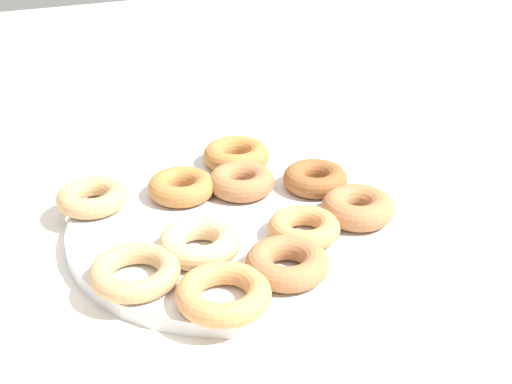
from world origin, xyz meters
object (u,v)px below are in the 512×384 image
(donut_4, at_px, (304,228))
(donut_5, at_px, (315,179))
(donut_8, at_px, (358,208))
(donut_9, at_px, (287,263))
(donut_0, at_px, (224,293))
(donut_plate, at_px, (232,227))
(donut_2, at_px, (181,187))
(donut_1, at_px, (92,197))
(donut_10, at_px, (236,155))
(donut_6, at_px, (242,181))
(donut_3, at_px, (135,272))
(donut_7, at_px, (200,243))

(donut_4, relative_size, donut_5, 0.99)
(donut_8, distance_m, donut_9, 0.14)
(donut_0, bearing_deg, donut_8, 114.09)
(donut_plate, relative_size, donut_2, 4.58)
(donut_plate, bearing_deg, donut_1, -124.40)
(donut_2, bearing_deg, donut_10, 120.92)
(donut_4, xyz_separation_m, donut_6, (-0.12, -0.02, 0.00))
(donut_3, xyz_separation_m, donut_8, (-0.02, 0.26, 0.00))
(donut_6, bearing_deg, donut_plate, -31.46)
(donut_6, distance_m, donut_9, 0.18)
(donut_7, bearing_deg, donut_8, 89.14)
(donut_0, height_order, donut_10, donut_10)
(donut_plate, height_order, donut_10, donut_10)
(donut_8, height_order, donut_10, donut_8)
(donut_7, relative_size, donut_10, 0.99)
(donut_0, height_order, donut_5, donut_5)
(donut_3, xyz_separation_m, donut_7, (-0.02, 0.07, 0.00))
(donut_1, height_order, donut_9, donut_9)
(donut_3, height_order, donut_8, donut_8)
(donut_10, bearing_deg, donut_5, 32.55)
(donut_plate, relative_size, donut_7, 4.30)
(donut_3, height_order, donut_6, donut_6)
(donut_0, height_order, donut_8, donut_8)
(donut_2, bearing_deg, donut_plate, 23.61)
(donut_plate, height_order, donut_9, donut_9)
(donut_1, bearing_deg, donut_9, 34.91)
(donut_10, bearing_deg, donut_0, -24.07)
(donut_1, relative_size, donut_3, 0.92)
(donut_1, relative_size, donut_6, 1.01)
(donut_6, relative_size, donut_7, 0.94)
(donut_plate, distance_m, donut_8, 0.14)
(donut_1, height_order, donut_6, donut_6)
(donut_3, bearing_deg, donut_7, 107.02)
(donut_1, distance_m, donut_9, 0.26)
(donut_3, xyz_separation_m, donut_9, (0.05, 0.14, 0.00))
(donut_plate, xyz_separation_m, donut_4, (0.06, 0.06, 0.02))
(donut_0, bearing_deg, donut_4, 121.95)
(donut_3, bearing_deg, donut_5, 112.73)
(donut_plate, height_order, donut_0, donut_0)
(donut_3, bearing_deg, donut_8, 94.36)
(donut_4, distance_m, donut_5, 0.12)
(donut_3, xyz_separation_m, donut_6, (-0.13, 0.17, 0.00))
(donut_1, distance_m, donut_6, 0.18)
(donut_4, height_order, donut_6, donut_6)
(donut_6, height_order, donut_8, donut_8)
(donut_3, height_order, donut_10, donut_10)
(donut_plate, height_order, donut_6, donut_6)
(donut_6, bearing_deg, donut_3, -51.31)
(donut_2, distance_m, donut_5, 0.16)
(donut_3, relative_size, donut_10, 1.03)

